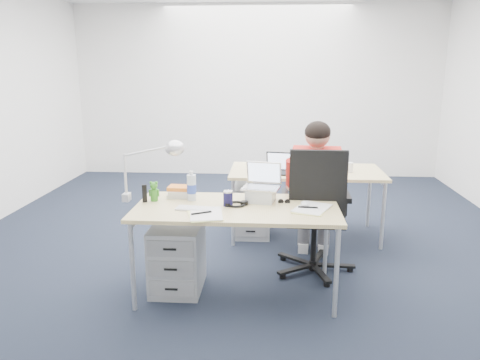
% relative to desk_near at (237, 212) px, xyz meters
% --- Properties ---
extents(floor, '(7.00, 7.00, 0.00)m').
position_rel_desk_near_xyz_m(floor, '(-0.00, 0.84, -0.68)').
color(floor, black).
rests_on(floor, ground).
extents(room, '(6.02, 7.02, 2.80)m').
position_rel_desk_near_xyz_m(room, '(-0.00, 0.84, 1.03)').
color(room, white).
rests_on(room, ground).
extents(desk_near, '(1.60, 0.80, 0.73)m').
position_rel_desk_near_xyz_m(desk_near, '(0.00, 0.00, 0.00)').
color(desk_near, '#D1B978').
rests_on(desk_near, ground).
extents(desk_far, '(1.60, 0.80, 0.73)m').
position_rel_desk_near_xyz_m(desk_far, '(0.64, 1.37, 0.00)').
color(desk_far, '#D1B978').
rests_on(desk_far, ground).
extents(office_chair, '(0.75, 0.75, 1.15)m').
position_rel_desk_near_xyz_m(office_chair, '(0.66, 0.43, -0.36)').
color(office_chair, black).
rests_on(office_chair, ground).
extents(seated_person, '(0.43, 0.74, 1.34)m').
position_rel_desk_near_xyz_m(seated_person, '(0.67, 0.62, -0.01)').
color(seated_person, '#B32019').
rests_on(seated_person, ground).
extents(drawer_pedestal_near, '(0.40, 0.50, 0.55)m').
position_rel_desk_near_xyz_m(drawer_pedestal_near, '(-0.49, 0.03, -0.41)').
color(drawer_pedestal_near, '#ACB0B2').
rests_on(drawer_pedestal_near, ground).
extents(drawer_pedestal_far, '(0.40, 0.50, 0.55)m').
position_rel_desk_near_xyz_m(drawer_pedestal_far, '(0.06, 1.38, -0.41)').
color(drawer_pedestal_far, '#ACB0B2').
rests_on(drawer_pedestal_far, ground).
extents(silver_laptop, '(0.33, 0.28, 0.31)m').
position_rel_desk_near_xyz_m(silver_laptop, '(0.18, 0.15, 0.20)').
color(silver_laptop, silver).
rests_on(silver_laptop, desk_near).
extents(wireless_keyboard, '(0.31, 0.16, 0.01)m').
position_rel_desk_near_xyz_m(wireless_keyboard, '(-0.31, -0.10, 0.05)').
color(wireless_keyboard, white).
rests_on(wireless_keyboard, desk_near).
extents(computer_mouse, '(0.08, 0.11, 0.04)m').
position_rel_desk_near_xyz_m(computer_mouse, '(0.54, 0.04, 0.07)').
color(computer_mouse, white).
rests_on(computer_mouse, desk_near).
extents(headphones, '(0.23, 0.21, 0.03)m').
position_rel_desk_near_xyz_m(headphones, '(-0.01, 0.02, 0.06)').
color(headphones, black).
rests_on(headphones, desk_near).
extents(can_koozie, '(0.09, 0.09, 0.12)m').
position_rel_desk_near_xyz_m(can_koozie, '(-0.07, 0.01, 0.11)').
color(can_koozie, '#141238').
rests_on(can_koozie, desk_near).
extents(water_bottle, '(0.09, 0.09, 0.24)m').
position_rel_desk_near_xyz_m(water_bottle, '(-0.38, 0.15, 0.17)').
color(water_bottle, silver).
rests_on(water_bottle, desk_near).
extents(bear_figurine, '(0.11, 0.09, 0.17)m').
position_rel_desk_near_xyz_m(bear_figurine, '(-0.68, 0.11, 0.13)').
color(bear_figurine, '#20761F').
rests_on(bear_figurine, desk_near).
extents(book_stack, '(0.25, 0.22, 0.09)m').
position_rel_desk_near_xyz_m(book_stack, '(-0.49, 0.24, 0.09)').
color(book_stack, silver).
rests_on(book_stack, desk_near).
extents(cordless_phone, '(0.04, 0.03, 0.14)m').
position_rel_desk_near_xyz_m(cordless_phone, '(-0.75, 0.07, 0.12)').
color(cordless_phone, black).
rests_on(cordless_phone, desk_near).
extents(papers_left, '(0.30, 0.37, 0.01)m').
position_rel_desk_near_xyz_m(papers_left, '(-0.22, -0.24, 0.05)').
color(papers_left, '#E3E383').
rests_on(papers_left, desk_near).
extents(papers_right, '(0.33, 0.39, 0.01)m').
position_rel_desk_near_xyz_m(papers_right, '(0.58, -0.04, 0.05)').
color(papers_right, '#E3E383').
rests_on(papers_right, desk_near).
extents(sunglasses, '(0.10, 0.05, 0.02)m').
position_rel_desk_near_xyz_m(sunglasses, '(0.37, 0.12, 0.06)').
color(sunglasses, black).
rests_on(sunglasses, desk_near).
extents(desk_lamp, '(0.48, 0.24, 0.53)m').
position_rel_desk_near_xyz_m(desk_lamp, '(-0.75, 0.09, 0.31)').
color(desk_lamp, silver).
rests_on(desk_lamp, desk_near).
extents(dark_laptop, '(0.35, 0.34, 0.22)m').
position_rel_desk_near_xyz_m(dark_laptop, '(0.35, 1.19, 0.16)').
color(dark_laptop, black).
rests_on(dark_laptop, desk_far).
extents(far_cup, '(0.09, 0.09, 0.10)m').
position_rel_desk_near_xyz_m(far_cup, '(1.08, 1.31, 0.10)').
color(far_cup, white).
rests_on(far_cup, desk_far).
extents(far_papers, '(0.36, 0.41, 0.01)m').
position_rel_desk_near_xyz_m(far_papers, '(0.37, 1.32, 0.05)').
color(far_papers, white).
rests_on(far_papers, desk_far).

